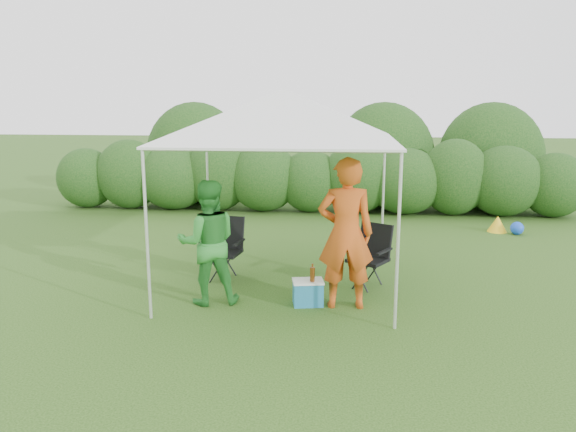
# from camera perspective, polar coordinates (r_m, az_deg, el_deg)

# --- Properties ---
(ground) EXTENTS (70.00, 70.00, 0.00)m
(ground) POSITION_cam_1_polar(r_m,az_deg,el_deg) (7.90, -0.82, -8.06)
(ground) COLOR #365C1D
(hedge) EXTENTS (12.78, 1.53, 1.80)m
(hedge) POSITION_cam_1_polar(r_m,az_deg,el_deg) (13.53, 2.28, 3.84)
(hedge) COLOR #254C18
(hedge) RESTS_ON ground
(canopy) EXTENTS (3.10, 3.10, 2.83)m
(canopy) POSITION_cam_1_polar(r_m,az_deg,el_deg) (7.93, -0.42, 10.20)
(canopy) COLOR silver
(canopy) RESTS_ON ground
(chair_right) EXTENTS (0.71, 0.69, 0.91)m
(chair_right) POSITION_cam_1_polar(r_m,az_deg,el_deg) (8.25, 8.42, -3.57)
(chair_right) COLOR black
(chair_right) RESTS_ON ground
(chair_left) EXTENTS (0.64, 0.59, 0.93)m
(chair_left) POSITION_cam_1_polar(r_m,az_deg,el_deg) (8.57, -6.48, -2.84)
(chair_left) COLOR black
(chair_left) RESTS_ON ground
(man) EXTENTS (0.76, 0.54, 1.98)m
(man) POSITION_cam_1_polar(r_m,az_deg,el_deg) (7.24, 5.88, -1.78)
(man) COLOR #C94E16
(man) RESTS_ON ground
(woman) EXTENTS (0.95, 0.83, 1.66)m
(woman) POSITION_cam_1_polar(r_m,az_deg,el_deg) (7.47, -8.14, -2.68)
(woman) COLOR #2C872F
(woman) RESTS_ON ground
(cooler) EXTENTS (0.45, 0.36, 0.34)m
(cooler) POSITION_cam_1_polar(r_m,az_deg,el_deg) (7.50, 2.03, -7.76)
(cooler) COLOR teal
(cooler) RESTS_ON ground
(bottle) EXTENTS (0.06, 0.06, 0.24)m
(bottle) POSITION_cam_1_polar(r_m,az_deg,el_deg) (7.37, 2.50, -5.76)
(bottle) COLOR #592D0C
(bottle) RESTS_ON cooler
(lawn_toy) EXTENTS (0.66, 0.55, 0.33)m
(lawn_toy) POSITION_cam_1_polar(r_m,az_deg,el_deg) (12.32, 20.96, -0.86)
(lawn_toy) COLOR yellow
(lawn_toy) RESTS_ON ground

